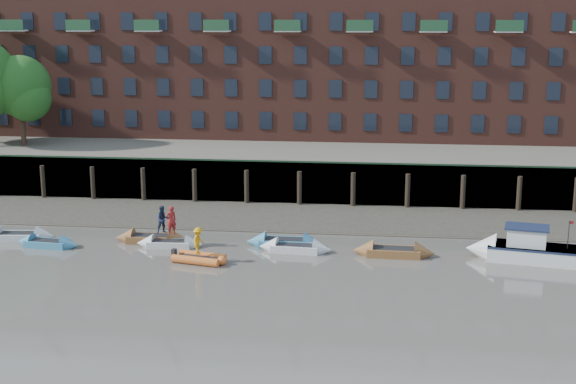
% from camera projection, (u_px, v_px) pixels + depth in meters
% --- Properties ---
extents(ground, '(220.00, 220.00, 0.00)m').
position_uv_depth(ground, '(213.00, 308.00, 39.22)').
color(ground, '#5F5B53').
rests_on(ground, ground).
extents(foreshore, '(110.00, 8.00, 0.50)m').
position_uv_depth(foreshore, '(266.00, 217.00, 56.67)').
color(foreshore, '#3D382F').
rests_on(foreshore, ground).
extents(mud_band, '(110.00, 1.60, 0.10)m').
position_uv_depth(mud_band, '(259.00, 230.00, 53.37)').
color(mud_band, '#4C4336').
rests_on(mud_band, ground).
extents(river_wall, '(110.00, 1.23, 3.30)m').
position_uv_depth(river_wall, '(274.00, 182.00, 60.57)').
color(river_wall, '#2D2A26').
rests_on(river_wall, ground).
extents(bank_terrace, '(110.00, 28.00, 3.20)m').
position_uv_depth(bank_terrace, '(294.00, 152.00, 73.77)').
color(bank_terrace, '#5E594D').
rests_on(bank_terrace, ground).
extents(apartment_terrace, '(80.60, 15.56, 20.98)m').
position_uv_depth(apartment_terrace, '(295.00, 27.00, 72.29)').
color(apartment_terrace, brown).
rests_on(apartment_terrace, bank_terrace).
extents(rowboat_0, '(4.68, 1.84, 1.32)m').
position_uv_depth(rowboat_0, '(19.00, 236.00, 50.92)').
color(rowboat_0, silver).
rests_on(rowboat_0, ground).
extents(rowboat_1, '(4.21, 1.64, 1.19)m').
position_uv_depth(rowboat_1, '(48.00, 243.00, 49.42)').
color(rowboat_1, teal).
rests_on(rowboat_1, ground).
extents(rowboat_2, '(4.67, 1.52, 1.34)m').
position_uv_depth(rowboat_2, '(151.00, 238.00, 50.39)').
color(rowboat_2, brown).
rests_on(rowboat_2, ground).
extents(rowboat_3, '(4.16, 1.36, 1.20)m').
position_uv_depth(rowboat_3, '(170.00, 244.00, 49.34)').
color(rowboat_3, silver).
rests_on(rowboat_3, ground).
extents(rowboat_4, '(4.77, 1.39, 1.38)m').
position_uv_depth(rowboat_4, '(285.00, 243.00, 49.47)').
color(rowboat_4, teal).
rests_on(rowboat_4, ground).
extents(rowboat_5, '(4.54, 1.61, 1.29)m').
position_uv_depth(rowboat_5, '(295.00, 248.00, 48.36)').
color(rowboat_5, silver).
rests_on(rowboat_5, ground).
extents(rowboat_6, '(4.91, 1.57, 1.41)m').
position_uv_depth(rowboat_6, '(394.00, 252.00, 47.51)').
color(rowboat_6, brown).
rests_on(rowboat_6, ground).
extents(rib_tender, '(3.27, 2.12, 0.55)m').
position_uv_depth(rib_tender, '(201.00, 258.00, 46.28)').
color(rib_tender, orange).
rests_on(rib_tender, ground).
extents(motor_launch, '(6.65, 3.25, 2.63)m').
position_uv_depth(motor_launch, '(514.00, 248.00, 46.74)').
color(motor_launch, silver).
rests_on(motor_launch, ground).
extents(person_rower_a, '(0.77, 0.73, 1.78)m').
position_uv_depth(person_rower_a, '(171.00, 220.00, 49.07)').
color(person_rower_a, maroon).
rests_on(person_rower_a, rowboat_3).
extents(person_rower_b, '(1.04, 0.97, 1.71)m').
position_uv_depth(person_rower_b, '(163.00, 220.00, 49.35)').
color(person_rower_b, '#19233F').
rests_on(person_rower_b, rowboat_3).
extents(person_rib_crew, '(0.76, 1.10, 1.56)m').
position_uv_depth(person_rib_crew, '(198.00, 241.00, 46.07)').
color(person_rib_crew, orange).
rests_on(person_rib_crew, rib_tender).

